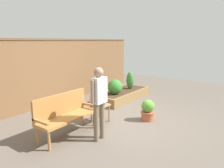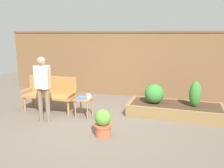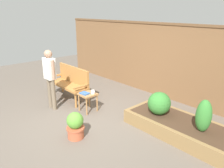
# 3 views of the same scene
# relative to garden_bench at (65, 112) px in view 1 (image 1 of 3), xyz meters

# --- Properties ---
(ground_plane) EXTENTS (14.00, 14.00, 0.00)m
(ground_plane) POSITION_rel_garden_bench_xyz_m (1.45, -0.48, -0.54)
(ground_plane) COLOR #60564C
(fence_back) EXTENTS (8.40, 0.14, 2.16)m
(fence_back) POSITION_rel_garden_bench_xyz_m (1.45, 2.12, 0.55)
(fence_back) COLOR brown
(fence_back) RESTS_ON ground_plane
(garden_bench) EXTENTS (1.44, 0.48, 0.94)m
(garden_bench) POSITION_rel_garden_bench_xyz_m (0.00, 0.00, 0.00)
(garden_bench) COLOR #A87038
(garden_bench) RESTS_ON ground_plane
(side_table) EXTENTS (0.40, 0.40, 0.48)m
(side_table) POSITION_rel_garden_bench_xyz_m (1.05, -0.16, -0.15)
(side_table) COLOR #9E7042
(side_table) RESTS_ON ground_plane
(cup_on_table) EXTENTS (0.13, 0.10, 0.09)m
(cup_on_table) POSITION_rel_garden_bench_xyz_m (1.14, -0.06, -0.02)
(cup_on_table) COLOR silver
(cup_on_table) RESTS_ON side_table
(book_on_table) EXTENTS (0.25, 0.20, 0.03)m
(book_on_table) POSITION_rel_garden_bench_xyz_m (1.01, -0.23, -0.05)
(book_on_table) COLOR #38609E
(book_on_table) RESTS_ON side_table
(potted_boxwood) EXTENTS (0.37, 0.37, 0.56)m
(potted_boxwood) POSITION_rel_garden_bench_xyz_m (1.90, -1.10, -0.26)
(potted_boxwood) COLOR #B75638
(potted_boxwood) RESTS_ON ground_plane
(raised_planter_bed) EXTENTS (2.40, 1.00, 0.30)m
(raised_planter_bed) POSITION_rel_garden_bench_xyz_m (3.27, 0.61, -0.39)
(raised_planter_bed) COLOR olive
(raised_planter_bed) RESTS_ON ground_plane
(shrub_near_bench) EXTENTS (0.50, 0.50, 0.50)m
(shrub_near_bench) POSITION_rel_garden_bench_xyz_m (2.73, 0.54, 0.01)
(shrub_near_bench) COLOR brown
(shrub_near_bench) RESTS_ON raised_planter_bed
(shrub_far_corner) EXTENTS (0.29, 0.29, 0.64)m
(shrub_far_corner) POSITION_rel_garden_bench_xyz_m (3.73, 0.54, 0.08)
(shrub_far_corner) COLOR brown
(shrub_far_corner) RESTS_ON raised_planter_bed
(person_by_bench) EXTENTS (0.47, 0.20, 1.56)m
(person_by_bench) POSITION_rel_garden_bench_xyz_m (0.28, -0.76, 0.39)
(person_by_bench) COLOR #70604C
(person_by_bench) RESTS_ON ground_plane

